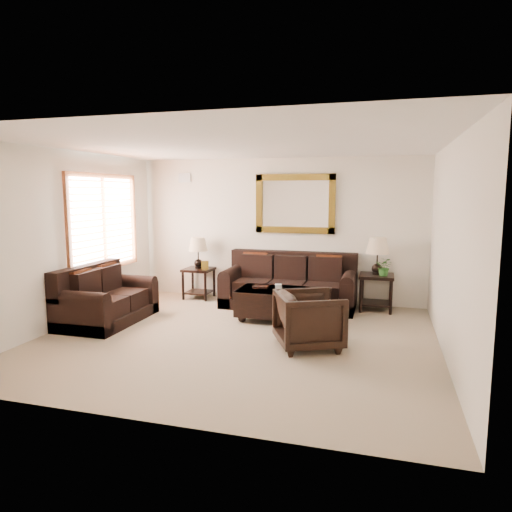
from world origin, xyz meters
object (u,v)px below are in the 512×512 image
(coffee_table, at_px, (283,301))
(armchair, at_px, (309,317))
(loveseat, at_px, (104,301))
(end_table_right, at_px, (377,263))
(end_table_left, at_px, (198,259))
(sofa, at_px, (289,287))

(coffee_table, distance_m, armchair, 1.35)
(loveseat, relative_size, coffee_table, 1.09)
(loveseat, bearing_deg, end_table_right, -65.10)
(end_table_left, bearing_deg, coffee_table, -29.49)
(loveseat, height_order, end_table_left, end_table_left)
(loveseat, bearing_deg, coffee_table, -72.54)
(end_table_left, xyz_separation_m, coffee_table, (1.94, -1.10, -0.46))
(end_table_left, xyz_separation_m, armchair, (2.55, -2.29, -0.36))
(sofa, relative_size, loveseat, 1.47)
(end_table_right, relative_size, armchair, 1.55)
(sofa, xyz_separation_m, loveseat, (-2.65, -1.80, -0.02))
(coffee_table, bearing_deg, armchair, -63.10)
(end_table_right, bearing_deg, end_table_left, 179.65)
(end_table_left, relative_size, coffee_table, 0.80)
(end_table_left, distance_m, coffee_table, 2.27)
(end_table_right, bearing_deg, sofa, -174.99)
(end_table_left, height_order, end_table_right, end_table_right)
(coffee_table, xyz_separation_m, armchair, (0.62, -1.20, 0.10))
(end_table_right, bearing_deg, loveseat, -155.10)
(end_table_left, xyz_separation_m, end_table_right, (3.37, -0.02, 0.06))
(end_table_right, relative_size, coffee_table, 0.87)
(loveseat, bearing_deg, armchair, -95.69)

